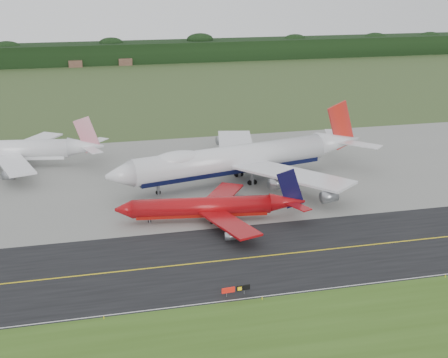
% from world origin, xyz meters
% --- Properties ---
extents(ground, '(600.00, 600.00, 0.00)m').
position_xyz_m(ground, '(0.00, 0.00, 0.00)').
color(ground, '#2F441F').
rests_on(ground, ground).
extents(grass_verge, '(400.00, 30.00, 0.01)m').
position_xyz_m(grass_verge, '(0.00, -35.00, 0.01)').
color(grass_verge, '#345318').
rests_on(grass_verge, ground).
extents(taxiway, '(400.00, 32.00, 0.02)m').
position_xyz_m(taxiway, '(0.00, -4.00, 0.01)').
color(taxiway, black).
rests_on(taxiway, ground).
extents(apron, '(400.00, 78.00, 0.01)m').
position_xyz_m(apron, '(0.00, 51.00, 0.01)').
color(apron, gray).
rests_on(apron, ground).
extents(taxiway_centreline, '(400.00, 0.40, 0.00)m').
position_xyz_m(taxiway_centreline, '(0.00, -4.00, 0.03)').
color(taxiway_centreline, yellow).
rests_on(taxiway_centreline, taxiway).
extents(taxiway_edge_line, '(400.00, 0.25, 0.00)m').
position_xyz_m(taxiway_edge_line, '(0.00, -19.50, 0.03)').
color(taxiway_edge_line, silver).
rests_on(taxiway_edge_line, taxiway).
extents(horizon_treeline, '(700.00, 25.00, 12.00)m').
position_xyz_m(horizon_treeline, '(0.00, 273.76, 5.47)').
color(horizon_treeline, black).
rests_on(horizon_treeline, ground).
extents(jet_ba_747, '(75.97, 61.87, 19.27)m').
position_xyz_m(jet_ba_747, '(12.05, 41.90, 6.56)').
color(jet_ba_747, silver).
rests_on(jet_ba_747, ground).
extents(jet_red_737, '(43.73, 35.39, 11.81)m').
position_xyz_m(jet_red_737, '(-1.16, 16.87, 3.26)').
color(jet_red_737, '#980B0F').
rests_on(jet_red_737, ground).
extents(jet_star_tail, '(55.09, 45.62, 14.55)m').
position_xyz_m(jet_star_tail, '(-49.66, 70.52, 4.85)').
color(jet_star_tail, white).
rests_on(jet_star_tail, ground).
extents(taxiway_sign, '(5.26, 0.64, 1.75)m').
position_xyz_m(taxiway_sign, '(-4.60, -17.99, 1.24)').
color(taxiway_sign, slate).
rests_on(taxiway_sign, ground).
extents(edge_marker_left, '(0.16, 0.16, 0.50)m').
position_xyz_m(edge_marker_left, '(-27.77, -20.50, 0.25)').
color(edge_marker_left, yellow).
rests_on(edge_marker_left, ground).
extents(edge_marker_center, '(0.16, 0.16, 0.50)m').
position_xyz_m(edge_marker_center, '(-0.48, -20.50, 0.25)').
color(edge_marker_center, yellow).
rests_on(edge_marker_center, ground).
extents(edge_marker_right, '(0.16, 0.16, 0.50)m').
position_xyz_m(edge_marker_right, '(35.34, -20.50, 0.25)').
color(edge_marker_right, yellow).
rests_on(edge_marker_right, ground).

